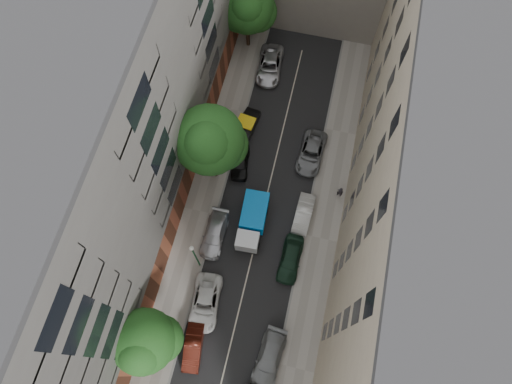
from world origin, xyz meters
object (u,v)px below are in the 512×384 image
(lamp_post, at_px, (195,255))
(pedestrian, at_px, (340,192))
(car_left_6, at_px, (270,65))
(tree_near, at_px, (145,343))
(tree_far, at_px, (248,9))
(car_left_4, at_px, (240,162))
(car_left_1, at_px, (193,348))
(car_left_5, at_px, (246,128))
(car_right_4, at_px, (311,153))
(car_right_3, at_px, (303,215))
(tarp_truck, at_px, (252,221))
(car_left_2, at_px, (205,303))
(car_left_3, at_px, (215,234))
(car_right_1, at_px, (269,358))
(tree_mid, at_px, (210,143))
(car_right_2, at_px, (290,259))

(lamp_post, xyz_separation_m, pedestrian, (10.60, 9.14, -2.77))
(car_left_6, bearing_deg, tree_near, -99.97)
(tree_far, bearing_deg, car_left_4, -79.69)
(car_left_1, relative_size, car_left_4, 1.00)
(car_left_5, relative_size, car_right_4, 0.86)
(car_left_4, relative_size, tree_near, 0.55)
(car_left_1, bearing_deg, car_right_3, 56.45)
(car_left_6, height_order, car_right_4, car_left_6)
(tarp_truck, height_order, car_left_2, tarp_truck)
(car_right_4, bearing_deg, car_left_3, -121.72)
(car_left_4, distance_m, car_right_1, 17.42)
(car_left_6, bearing_deg, tree_far, 134.73)
(car_right_1, relative_size, lamp_post, 0.84)
(car_left_3, relative_size, tree_near, 0.65)
(car_right_3, bearing_deg, car_right_4, 96.23)
(tree_mid, bearing_deg, car_left_6, 80.44)
(car_left_1, distance_m, tree_mid, 16.42)
(car_right_2, distance_m, pedestrian, 7.65)
(car_left_5, height_order, car_left_6, car_left_6)
(tarp_truck, relative_size, tree_mid, 0.53)
(car_left_2, relative_size, car_left_5, 1.17)
(car_left_6, distance_m, lamp_post, 21.60)
(car_left_3, bearing_deg, tree_near, -101.45)
(tarp_truck, bearing_deg, tree_mid, 135.50)
(car_left_4, distance_m, pedestrian, 9.57)
(car_right_3, distance_m, tree_near, 16.93)
(car_right_3, bearing_deg, car_left_4, 152.56)
(car_left_5, bearing_deg, car_left_4, -76.83)
(tree_near, xyz_separation_m, lamp_post, (1.49, 7.24, -0.92))
(pedestrian, bearing_deg, lamp_post, 53.10)
(car_left_1, relative_size, car_right_2, 0.88)
(lamp_post, height_order, pedestrian, lamp_post)
(car_left_4, xyz_separation_m, car_right_4, (6.26, 2.40, 0.02))
(car_left_4, bearing_deg, car_right_1, -77.02)
(car_left_6, xyz_separation_m, tree_far, (-2.79, 2.43, 4.57))
(tarp_truck, distance_m, tree_mid, 7.96)
(car_right_4, height_order, tree_near, tree_near)
(tarp_truck, relative_size, car_left_4, 1.35)
(car_left_1, bearing_deg, car_right_2, 47.96)
(tree_far, xyz_separation_m, lamp_post, (1.39, -23.78, -1.59))
(car_left_5, relative_size, car_right_1, 0.88)
(car_left_6, distance_m, car_right_4, 10.62)
(car_left_5, height_order, car_right_1, car_left_5)
(tree_far, bearing_deg, tarp_truck, -75.45)
(car_left_3, bearing_deg, car_left_4, 86.51)
(car_left_6, relative_size, tree_near, 0.74)
(tarp_truck, height_order, lamp_post, lamp_post)
(tarp_truck, height_order, car_right_4, tarp_truck)
(car_left_4, relative_size, car_right_1, 0.81)
(car_right_1, relative_size, pedestrian, 3.06)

